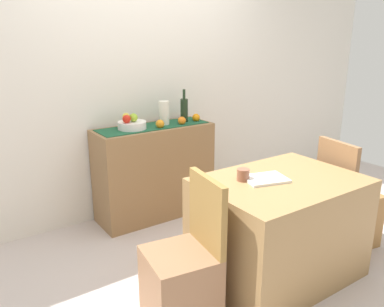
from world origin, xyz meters
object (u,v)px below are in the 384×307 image
(sideboard_console, at_px, (155,172))
(open_book, at_px, (265,179))
(dining_table, at_px, (278,228))
(fruit_bowl, at_px, (132,125))
(coffee_cup, at_px, (243,175))
(chair_by_corner, at_px, (346,213))
(ceramic_vase, at_px, (164,113))
(chair_near_window, at_px, (183,279))
(wine_bottle, at_px, (184,110))

(sideboard_console, distance_m, open_book, 1.37)
(sideboard_console, relative_size, dining_table, 1.00)
(fruit_bowl, bearing_deg, dining_table, -71.91)
(coffee_cup, xyz_separation_m, chair_by_corner, (1.05, -0.13, -0.51))
(fruit_bowl, bearing_deg, ceramic_vase, 0.00)
(chair_near_window, height_order, chair_by_corner, same)
(open_book, xyz_separation_m, coffee_cup, (-0.13, 0.08, 0.03))
(sideboard_console, distance_m, dining_table, 1.40)
(ceramic_vase, bearing_deg, fruit_bowl, 180.00)
(wine_bottle, bearing_deg, ceramic_vase, 180.00)
(sideboard_console, relative_size, chair_by_corner, 1.23)
(coffee_cup, xyz_separation_m, chair_near_window, (-0.58, -0.13, -0.51))
(sideboard_console, height_order, dining_table, sideboard_console)
(wine_bottle, xyz_separation_m, coffee_cup, (-0.34, -1.24, -0.22))
(sideboard_console, height_order, ceramic_vase, ceramic_vase)
(sideboard_console, xyz_separation_m, dining_table, (0.23, -1.37, -0.07))
(coffee_cup, bearing_deg, dining_table, -29.35)
(ceramic_vase, distance_m, chair_near_window, 1.71)
(chair_near_window, bearing_deg, chair_by_corner, 0.18)
(wine_bottle, height_order, chair_by_corner, wine_bottle)
(ceramic_vase, relative_size, chair_by_corner, 0.25)
(ceramic_vase, bearing_deg, open_book, -89.53)
(wine_bottle, bearing_deg, dining_table, -94.40)
(sideboard_console, height_order, open_book, sideboard_console)
(fruit_bowl, distance_m, ceramic_vase, 0.34)
(wine_bottle, bearing_deg, chair_by_corner, -62.65)
(dining_table, height_order, chair_by_corner, chair_by_corner)
(sideboard_console, xyz_separation_m, fruit_bowl, (-0.22, 0.00, 0.48))
(sideboard_console, bearing_deg, chair_by_corner, -52.59)
(sideboard_console, bearing_deg, open_book, -84.48)
(sideboard_console, bearing_deg, ceramic_vase, 0.00)
(dining_table, height_order, coffee_cup, coffee_cup)
(wine_bottle, bearing_deg, open_book, -99.07)
(chair_near_window, bearing_deg, wine_bottle, 56.22)
(ceramic_vase, bearing_deg, sideboard_console, 180.00)
(sideboard_console, distance_m, coffee_cup, 1.29)
(fruit_bowl, relative_size, ceramic_vase, 1.13)
(fruit_bowl, relative_size, wine_bottle, 0.80)
(ceramic_vase, relative_size, coffee_cup, 2.60)
(open_book, xyz_separation_m, chair_by_corner, (0.92, -0.05, -0.48))
(ceramic_vase, relative_size, open_book, 0.80)
(sideboard_console, distance_m, ceramic_vase, 0.57)
(fruit_bowl, relative_size, chair_by_corner, 0.28)
(open_book, relative_size, chair_near_window, 0.31)
(wine_bottle, relative_size, dining_table, 0.29)
(wine_bottle, xyz_separation_m, dining_table, (-0.11, -1.37, -0.63))
(dining_table, relative_size, chair_near_window, 1.23)
(fruit_bowl, bearing_deg, open_book, -75.48)
(open_book, height_order, chair_near_window, chair_near_window)
(fruit_bowl, xyz_separation_m, wine_bottle, (0.55, 0.00, 0.08))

